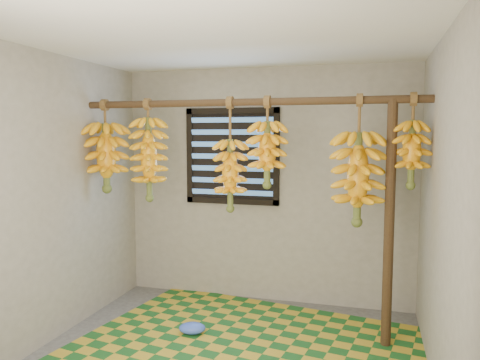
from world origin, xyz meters
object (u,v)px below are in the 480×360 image
(banana_bunch_f, at_px, (412,154))
(banana_bunch_b, at_px, (149,159))
(support_post, at_px, (389,226))
(banana_bunch_a, at_px, (106,157))
(plastic_bag, at_px, (192,328))
(banana_bunch_c, at_px, (230,175))
(woven_mat, at_px, (245,351))
(banana_bunch_d, at_px, (267,154))
(banana_bunch_e, at_px, (358,179))

(banana_bunch_f, bearing_deg, banana_bunch_b, 180.00)
(support_post, height_order, banana_bunch_a, banana_bunch_a)
(plastic_bag, distance_m, banana_bunch_a, 1.75)
(plastic_bag, distance_m, banana_bunch_c, 1.37)
(banana_bunch_a, distance_m, banana_bunch_b, 0.44)
(banana_bunch_a, bearing_deg, banana_bunch_b, -0.00)
(woven_mat, relative_size, banana_bunch_c, 2.76)
(banana_bunch_c, height_order, banana_bunch_f, same)
(banana_bunch_c, bearing_deg, banana_bunch_d, 0.00)
(support_post, height_order, banana_bunch_d, banana_bunch_d)
(banana_bunch_d, bearing_deg, banana_bunch_e, 0.00)
(plastic_bag, bearing_deg, banana_bunch_c, 40.65)
(woven_mat, distance_m, banana_bunch_d, 1.61)
(plastic_bag, height_order, banana_bunch_a, banana_bunch_a)
(banana_bunch_b, xyz_separation_m, banana_bunch_c, (0.78, -0.00, -0.13))
(banana_bunch_b, bearing_deg, banana_bunch_d, -0.00)
(banana_bunch_a, height_order, banana_bunch_f, same)
(banana_bunch_a, xyz_separation_m, banana_bunch_c, (1.22, -0.00, -0.14))
(woven_mat, distance_m, banana_bunch_b, 1.86)
(banana_bunch_d, height_order, banana_bunch_e, same)
(banana_bunch_a, relative_size, banana_bunch_f, 1.15)
(banana_bunch_d, bearing_deg, banana_bunch_c, 180.00)
(woven_mat, distance_m, banana_bunch_a, 2.14)
(support_post, xyz_separation_m, banana_bunch_a, (-2.55, 0.00, 0.51))
(banana_bunch_a, relative_size, banana_bunch_b, 0.92)
(woven_mat, xyz_separation_m, banana_bunch_a, (-1.46, 0.42, 1.51))
(support_post, xyz_separation_m, banana_bunch_e, (-0.25, 0.00, 0.37))
(support_post, xyz_separation_m, banana_bunch_c, (-1.33, -0.00, 0.38))
(plastic_bag, xyz_separation_m, banana_bunch_b, (-0.50, 0.24, 1.45))
(banana_bunch_a, relative_size, banana_bunch_e, 0.81)
(banana_bunch_a, xyz_separation_m, banana_bunch_f, (2.70, -0.00, 0.06))
(woven_mat, xyz_separation_m, plastic_bag, (-0.52, 0.18, 0.05))
(support_post, bearing_deg, banana_bunch_e, 180.00)
(banana_bunch_c, relative_size, banana_bunch_d, 1.29)
(banana_bunch_d, xyz_separation_m, banana_bunch_f, (1.15, 0.00, 0.01))
(plastic_bag, distance_m, banana_bunch_e, 1.90)
(plastic_bag, height_order, banana_bunch_e, banana_bunch_e)
(plastic_bag, xyz_separation_m, banana_bunch_e, (1.35, 0.24, 1.31))
(woven_mat, height_order, banana_bunch_a, banana_bunch_a)
(plastic_bag, relative_size, banana_bunch_e, 0.22)
(woven_mat, relative_size, banana_bunch_f, 3.68)
(banana_bunch_a, relative_size, banana_bunch_d, 1.11)
(woven_mat, bearing_deg, banana_bunch_b, 157.82)
(woven_mat, distance_m, banana_bunch_f, 2.04)
(banana_bunch_f, bearing_deg, banana_bunch_c, -180.00)
(banana_bunch_a, height_order, banana_bunch_b, same)
(woven_mat, bearing_deg, banana_bunch_a, 164.11)
(banana_bunch_a, bearing_deg, woven_mat, -15.89)
(woven_mat, height_order, banana_bunch_d, banana_bunch_d)
(banana_bunch_a, bearing_deg, banana_bunch_f, -0.00)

